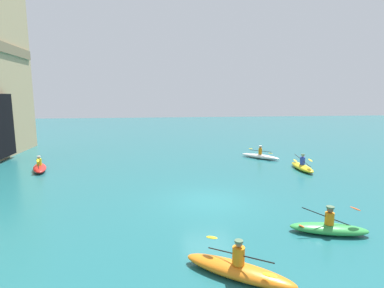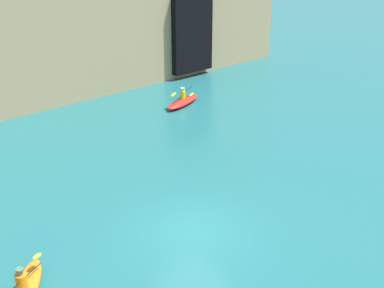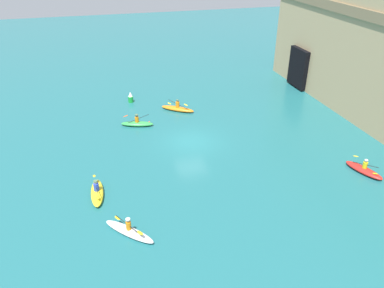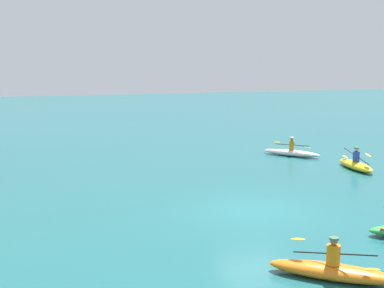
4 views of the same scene
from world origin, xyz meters
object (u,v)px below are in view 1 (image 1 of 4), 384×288
object	(u,v)px
kayak_orange	(238,269)
kayak_green	(329,228)
kayak_white	(260,156)
kayak_yellow	(302,167)
kayak_red	(40,168)

from	to	relation	value
kayak_orange	kayak_green	bearing A→B (deg)	64.72
kayak_white	kayak_yellow	bearing A→B (deg)	157.27
kayak_yellow	kayak_red	world-z (taller)	kayak_yellow
kayak_orange	kayak_yellow	xyz separation A→B (m)	(11.71, -8.12, 0.00)
kayak_orange	kayak_red	xyz separation A→B (m)	(13.96, 10.20, -0.01)
kayak_orange	kayak_white	bearing A→B (deg)	104.34
kayak_green	kayak_red	bearing A→B (deg)	-21.67
kayak_orange	kayak_red	bearing A→B (deg)	162.98
kayak_orange	kayak_red	world-z (taller)	kayak_orange
kayak_orange	kayak_red	size ratio (longest dim) A/B	1.05
kayak_green	kayak_white	bearing A→B (deg)	-82.35
kayak_red	kayak_white	bearing A→B (deg)	-102.35
kayak_white	kayak_red	bearing A→B (deg)	53.39
kayak_green	kayak_yellow	distance (m)	10.26
kayak_green	kayak_orange	bearing A→B (deg)	45.41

